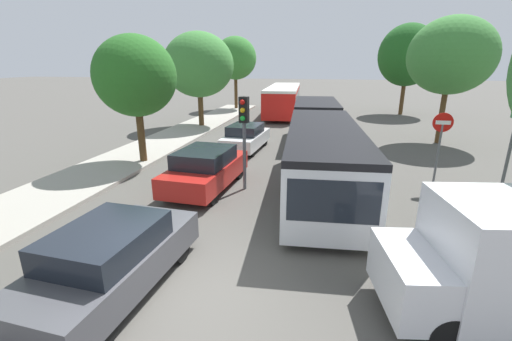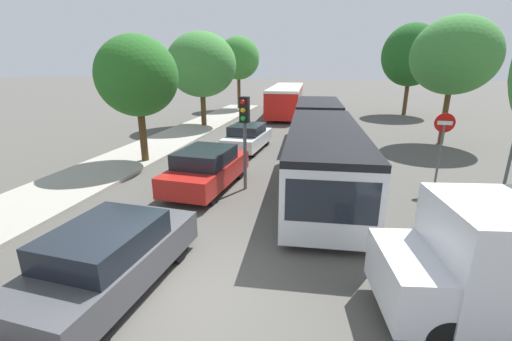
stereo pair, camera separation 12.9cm
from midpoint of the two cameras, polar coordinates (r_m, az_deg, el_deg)
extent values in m
plane|color=#4F4C47|center=(7.51, -9.67, -19.70)|extent=(200.00, 200.00, 0.00)
cube|color=#9E998E|center=(21.31, -14.13, 4.91)|extent=(3.20, 36.13, 0.14)
cube|color=silver|center=(12.40, 11.45, 1.80)|extent=(3.10, 9.19, 1.95)
cube|color=black|center=(12.31, 11.54, 3.37)|extent=(3.09, 8.83, 0.86)
cube|color=black|center=(12.16, 11.75, 6.66)|extent=(3.10, 9.19, 0.19)
cube|color=silver|center=(20.77, 10.41, 8.11)|extent=(2.88, 6.35, 1.95)
cube|color=black|center=(20.71, 10.47, 9.07)|extent=(2.88, 6.10, 0.86)
cube|color=black|center=(20.62, 10.58, 11.04)|extent=(2.88, 6.35, 0.19)
cylinder|color=black|center=(17.26, 10.72, 6.22)|extent=(1.86, 1.08, 1.79)
cube|color=black|center=(8.08, 12.92, -5.09)|extent=(2.14, 0.26, 1.05)
cylinder|color=black|center=(10.05, 17.75, -7.08)|extent=(0.36, 0.97, 0.95)
cylinder|color=black|center=(9.91, 5.99, -6.67)|extent=(0.36, 0.97, 0.95)
cylinder|color=black|center=(15.46, 14.58, 1.77)|extent=(0.36, 0.97, 0.95)
cylinder|color=black|center=(15.37, 7.02, 2.11)|extent=(0.36, 0.97, 0.95)
cylinder|color=black|center=(20.96, 13.09, 5.91)|extent=(0.36, 0.97, 0.95)
cylinder|color=black|center=(20.89, 7.49, 6.18)|extent=(0.36, 0.97, 0.95)
cube|color=red|center=(32.06, 5.18, 11.64)|extent=(3.32, 11.84, 2.03)
cube|color=black|center=(32.02, 5.20, 12.29)|extent=(3.31, 11.25, 0.85)
cube|color=silver|center=(31.96, 5.24, 13.64)|extent=(3.32, 11.84, 0.20)
cylinder|color=black|center=(36.05, 3.85, 11.05)|extent=(0.37, 1.03, 1.02)
cylinder|color=black|center=(35.92, 7.38, 10.93)|extent=(0.37, 1.03, 1.02)
cylinder|color=black|center=(28.78, 2.43, 9.46)|extent=(0.37, 1.03, 1.02)
cylinder|color=black|center=(28.61, 6.82, 9.30)|extent=(0.37, 1.03, 1.02)
cube|color=#47474C|center=(7.78, -22.55, -14.11)|extent=(2.06, 4.35, 0.69)
cube|color=black|center=(7.43, -23.58, -10.45)|extent=(1.79, 2.32, 0.53)
cylinder|color=black|center=(9.26, -20.84, -10.66)|extent=(0.26, 0.66, 0.65)
cylinder|color=black|center=(8.49, -12.44, -12.51)|extent=(0.26, 0.66, 0.65)
cylinder|color=black|center=(7.65, -33.64, -19.05)|extent=(0.26, 0.66, 0.65)
cylinder|color=black|center=(6.70, -24.46, -23.06)|extent=(0.26, 0.66, 0.65)
cube|color=#B21E19|center=(12.88, -7.87, -0.25)|extent=(2.13, 4.50, 0.71)
cube|color=black|center=(12.62, -8.18, 2.33)|extent=(1.85, 2.40, 0.54)
cylinder|color=black|center=(14.50, -8.40, 0.54)|extent=(0.27, 0.68, 0.67)
cylinder|color=black|center=(13.94, -2.54, 0.02)|extent=(0.27, 0.68, 0.67)
cylinder|color=black|center=(12.15, -13.88, -3.17)|extent=(0.27, 0.68, 0.67)
cylinder|color=black|center=(11.47, -7.08, -4.02)|extent=(0.27, 0.68, 0.67)
cube|color=white|center=(18.54, -1.19, 5.20)|extent=(1.94, 4.10, 0.65)
cube|color=black|center=(18.34, -1.30, 6.88)|extent=(1.69, 2.19, 0.50)
cylinder|color=black|center=(20.00, -2.04, 5.32)|extent=(0.25, 0.62, 0.61)
cylinder|color=black|center=(19.61, 1.94, 5.07)|extent=(0.25, 0.62, 0.61)
cylinder|color=black|center=(17.65, -4.65, 3.62)|extent=(0.25, 0.62, 0.61)
cylinder|color=black|center=(17.21, -0.21, 3.32)|extent=(0.25, 0.62, 0.61)
cube|color=silver|center=(6.97, 24.09, -16.03)|extent=(1.20, 2.02, 1.00)
cylinder|color=black|center=(6.78, 29.58, -22.90)|extent=(0.75, 0.36, 0.72)
cylinder|color=black|center=(8.01, 24.33, -15.47)|extent=(0.75, 0.36, 0.72)
cylinder|color=#56595E|center=(12.39, -1.57, 4.35)|extent=(0.12, 0.12, 3.40)
cube|color=black|center=(12.16, -1.62, 10.09)|extent=(0.34, 0.27, 0.90)
sphere|color=red|center=(11.99, -1.88, 11.33)|extent=(0.18, 0.18, 0.18)
sphere|color=#EAAD14|center=(12.02, -1.87, 10.00)|extent=(0.18, 0.18, 0.18)
sphere|color=green|center=(12.06, -1.85, 8.68)|extent=(0.18, 0.18, 0.18)
cylinder|color=#56595E|center=(14.34, 28.43, 1.98)|extent=(0.08, 0.08, 2.40)
cylinder|color=red|center=(14.10, 29.18, 6.95)|extent=(0.70, 0.03, 0.70)
cube|color=white|center=(14.09, 29.20, 6.94)|extent=(0.50, 0.04, 0.14)
cylinder|color=#56595E|center=(13.49, 37.02, 2.31)|extent=(0.10, 0.10, 3.60)
cylinder|color=#51381E|center=(16.69, -18.09, 5.60)|extent=(0.33, 0.33, 2.65)
ellipsoid|color=#286623|center=(16.39, -18.98, 14.66)|extent=(3.56, 3.56, 3.52)
ellipsoid|color=#3D7F38|center=(15.98, -19.25, 12.69)|extent=(2.14, 2.14, 1.93)
cylinder|color=#51381E|center=(25.65, -8.62, 10.22)|extent=(0.37, 0.37, 2.72)
ellipsoid|color=#3D7F38|center=(25.45, -8.94, 17.01)|extent=(4.90, 4.90, 4.47)
ellipsoid|color=#286623|center=(25.74, -9.82, 15.47)|extent=(2.94, 2.94, 2.46)
cylinder|color=#51381E|center=(35.32, -2.75, 12.92)|extent=(0.32, 0.32, 3.45)
ellipsoid|color=#33752D|center=(35.21, -2.83, 18.21)|extent=(4.10, 4.10, 4.08)
cylinder|color=#51381E|center=(22.71, 29.09, 8.09)|extent=(0.31, 0.31, 3.33)
ellipsoid|color=#3D7F38|center=(22.53, 30.34, 16.19)|extent=(4.60, 4.60, 4.19)
cylinder|color=#51381E|center=(34.38, 23.81, 11.16)|extent=(0.35, 0.35, 3.19)
ellipsoid|color=#1E561E|center=(34.27, 24.57, 17.09)|extent=(4.99, 4.99, 5.30)
camera|label=1|loc=(0.06, -89.67, 0.11)|focal=24.00mm
camera|label=2|loc=(0.06, 90.33, -0.11)|focal=24.00mm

